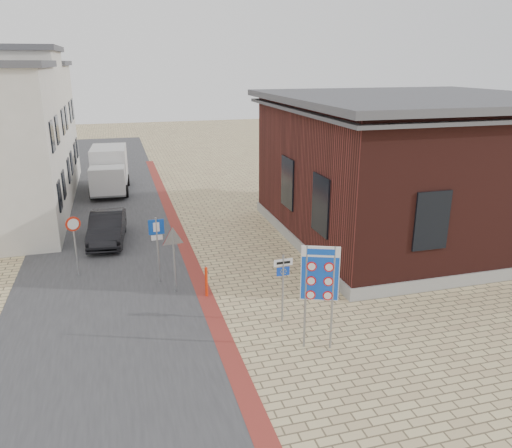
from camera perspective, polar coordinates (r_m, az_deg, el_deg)
ground at (r=16.70m, az=2.86°, el=-11.55°), size 120.00×120.00×0.00m
road_strip at (r=29.90m, az=-16.64°, el=1.30°), size 7.00×60.00×0.02m
curb_strip at (r=25.26m, az=-8.72°, el=-1.16°), size 0.60×40.00×0.02m
brick_building at (r=25.31m, az=17.50°, el=6.39°), size 13.00×13.00×6.80m
townhouse_mid at (r=32.55m, az=-27.19°, el=9.63°), size 7.40×6.40×9.10m
townhouse_far at (r=38.46m, az=-25.50°, el=10.27°), size 7.40×6.40×8.30m
bike_rack at (r=19.29m, az=8.31°, el=-6.59°), size 0.08×1.80×0.60m
sedan at (r=24.81m, az=-16.64°, el=-0.38°), size 1.90×4.47×1.44m
box_truck at (r=34.35m, az=-16.43°, el=5.97°), size 2.58×5.58×2.86m
border_sign at (r=14.60m, az=7.32°, el=-5.84°), size 1.06×0.45×3.27m
essen_sign at (r=16.29m, az=3.10°, el=-6.20°), size 0.64×0.07×2.37m
parking_sign at (r=19.36m, az=-11.25°, el=-1.63°), size 0.59×0.07×2.67m
yield_sign at (r=18.43m, az=-9.45°, el=-2.22°), size 0.90×0.18×2.53m
speed_sign at (r=20.88m, az=-20.05°, el=-1.34°), size 0.57×0.23×2.52m
bollard at (r=18.44m, az=-5.70°, el=-6.62°), size 0.10×0.10×1.15m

